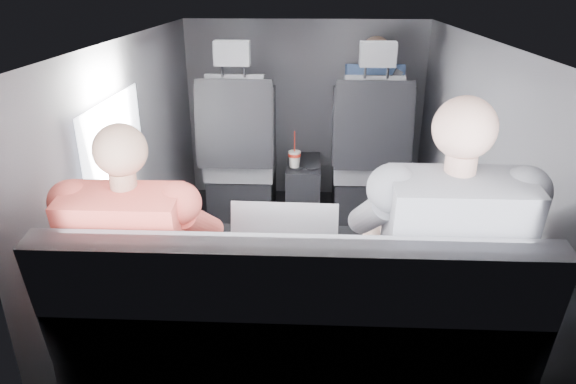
{
  "coord_description": "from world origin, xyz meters",
  "views": [
    {
      "loc": [
        0.05,
        -2.59,
        1.62
      ],
      "look_at": [
        -0.07,
        -0.05,
        0.56
      ],
      "focal_mm": 32.0,
      "sensor_mm": 36.0,
      "label": 1
    }
  ],
  "objects_px": {
    "center_console": "(303,188)",
    "passenger_front_right": "(372,108)",
    "passenger_rear_left": "(147,269)",
    "laptop_white": "(147,242)",
    "front_seat_left": "(240,163)",
    "rear_bench": "(294,358)",
    "laptop_black": "(419,245)",
    "laptop_silver": "(286,245)",
    "passenger_rear_right": "(437,267)",
    "front_seat_right": "(367,165)",
    "soda_cup": "(294,159)"
  },
  "relations": [
    {
      "from": "center_console",
      "to": "passenger_front_right",
      "type": "bearing_deg",
      "value": 23.99
    },
    {
      "from": "center_console",
      "to": "passenger_rear_left",
      "type": "relative_size",
      "value": 0.4
    },
    {
      "from": "laptop_white",
      "to": "passenger_front_right",
      "type": "distance_m",
      "value": 2.19
    },
    {
      "from": "center_console",
      "to": "laptop_white",
      "type": "height_order",
      "value": "laptop_white"
    },
    {
      "from": "passenger_front_right",
      "to": "passenger_rear_left",
      "type": "bearing_deg",
      "value": -116.8
    },
    {
      "from": "front_seat_left",
      "to": "rear_bench",
      "type": "bearing_deg",
      "value": -76.69
    },
    {
      "from": "passenger_front_right",
      "to": "laptop_black",
      "type": "bearing_deg",
      "value": -89.94
    },
    {
      "from": "rear_bench",
      "to": "laptop_black",
      "type": "height_order",
      "value": "rear_bench"
    },
    {
      "from": "laptop_silver",
      "to": "passenger_rear_right",
      "type": "height_order",
      "value": "passenger_rear_right"
    },
    {
      "from": "front_seat_left",
      "to": "front_seat_right",
      "type": "xyz_separation_m",
      "value": [
        0.9,
        0.0,
        0.0
      ]
    },
    {
      "from": "center_console",
      "to": "passenger_rear_right",
      "type": "distance_m",
      "value": 1.97
    },
    {
      "from": "front_seat_right",
      "to": "passenger_rear_right",
      "type": "xyz_separation_m",
      "value": [
        0.06,
        -1.81,
        0.26
      ]
    },
    {
      "from": "laptop_black",
      "to": "center_console",
      "type": "bearing_deg",
      "value": 106.85
    },
    {
      "from": "soda_cup",
      "to": "passenger_rear_right",
      "type": "relative_size",
      "value": 0.2
    },
    {
      "from": "front_seat_left",
      "to": "laptop_white",
      "type": "relative_size",
      "value": 2.7
    },
    {
      "from": "rear_bench",
      "to": "laptop_silver",
      "type": "bearing_deg",
      "value": 99.38
    },
    {
      "from": "center_console",
      "to": "passenger_rear_left",
      "type": "bearing_deg",
      "value": -106.67
    },
    {
      "from": "soda_cup",
      "to": "laptop_silver",
      "type": "relative_size",
      "value": 0.65
    },
    {
      "from": "center_console",
      "to": "laptop_white",
      "type": "xyz_separation_m",
      "value": [
        -0.61,
        -1.67,
        0.43
      ]
    },
    {
      "from": "laptop_black",
      "to": "passenger_rear_right",
      "type": "bearing_deg",
      "value": -85.04
    },
    {
      "from": "rear_bench",
      "to": "laptop_silver",
      "type": "xyz_separation_m",
      "value": [
        -0.04,
        0.27,
        0.33
      ]
    },
    {
      "from": "laptop_white",
      "to": "passenger_rear_right",
      "type": "height_order",
      "value": "passenger_rear_right"
    },
    {
      "from": "rear_bench",
      "to": "passenger_rear_left",
      "type": "relative_size",
      "value": 1.33
    },
    {
      "from": "passenger_rear_left",
      "to": "passenger_rear_right",
      "type": "relative_size",
      "value": 0.93
    },
    {
      "from": "soda_cup",
      "to": "passenger_rear_left",
      "type": "bearing_deg",
      "value": -105.82
    },
    {
      "from": "soda_cup",
      "to": "laptop_silver",
      "type": "height_order",
      "value": "laptop_silver"
    },
    {
      "from": "front_seat_right",
      "to": "soda_cup",
      "type": "relative_size",
      "value": 4.79
    },
    {
      "from": "center_console",
      "to": "passenger_rear_right",
      "type": "bearing_deg",
      "value": -74.54
    },
    {
      "from": "front_seat_left",
      "to": "laptop_black",
      "type": "xyz_separation_m",
      "value": [
        0.94,
        -1.58,
        0.23
      ]
    },
    {
      "from": "passenger_rear_right",
      "to": "laptop_silver",
      "type": "bearing_deg",
      "value": 162.75
    },
    {
      "from": "laptop_white",
      "to": "laptop_black",
      "type": "xyz_separation_m",
      "value": [
        1.1,
        0.05,
        -0.01
      ]
    },
    {
      "from": "laptop_black",
      "to": "laptop_silver",
      "type": "bearing_deg",
      "value": -174.52
    },
    {
      "from": "passenger_rear_left",
      "to": "passenger_front_right",
      "type": "height_order",
      "value": "passenger_front_right"
    },
    {
      "from": "laptop_black",
      "to": "front_seat_right",
      "type": "bearing_deg",
      "value": 91.51
    },
    {
      "from": "front_seat_right",
      "to": "passenger_front_right",
      "type": "xyz_separation_m",
      "value": [
        0.04,
        0.26,
        0.35
      ]
    },
    {
      "from": "laptop_white",
      "to": "passenger_rear_right",
      "type": "xyz_separation_m",
      "value": [
        1.12,
        -0.18,
        0.02
      ]
    },
    {
      "from": "passenger_front_right",
      "to": "center_console",
      "type": "bearing_deg",
      "value": -156.01
    },
    {
      "from": "passenger_rear_right",
      "to": "laptop_black",
      "type": "bearing_deg",
      "value": 94.96
    },
    {
      "from": "front_seat_left",
      "to": "passenger_rear_left",
      "type": "distance_m",
      "value": 1.82
    },
    {
      "from": "rear_bench",
      "to": "laptop_silver",
      "type": "relative_size",
      "value": 3.97
    },
    {
      "from": "laptop_white",
      "to": "passenger_rear_left",
      "type": "xyz_separation_m",
      "value": [
        0.05,
        -0.18,
        -0.01
      ]
    },
    {
      "from": "front_seat_right",
      "to": "rear_bench",
      "type": "xyz_separation_m",
      "value": [
        -0.45,
        -1.9,
        -0.09
      ]
    },
    {
      "from": "rear_bench",
      "to": "passenger_front_right",
      "type": "distance_m",
      "value": 2.26
    },
    {
      "from": "laptop_black",
      "to": "passenger_front_right",
      "type": "xyz_separation_m",
      "value": [
        -0.0,
        1.84,
        0.13
      ]
    },
    {
      "from": "front_seat_right",
      "to": "soda_cup",
      "type": "distance_m",
      "value": 0.52
    },
    {
      "from": "front_seat_left",
      "to": "soda_cup",
      "type": "distance_m",
      "value": 0.4
    },
    {
      "from": "front_seat_left",
      "to": "rear_bench",
      "type": "relative_size",
      "value": 0.79
    },
    {
      "from": "soda_cup",
      "to": "passenger_rear_left",
      "type": "distance_m",
      "value": 1.81
    },
    {
      "from": "center_console",
      "to": "laptop_black",
      "type": "bearing_deg",
      "value": -73.15
    },
    {
      "from": "center_console",
      "to": "rear_bench",
      "type": "distance_m",
      "value": 1.94
    }
  ]
}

